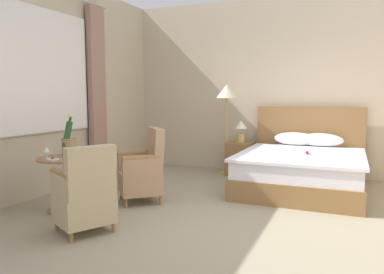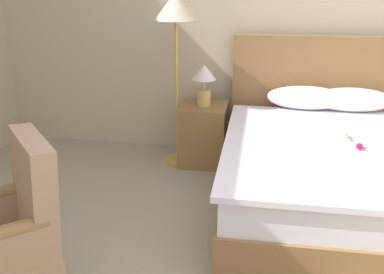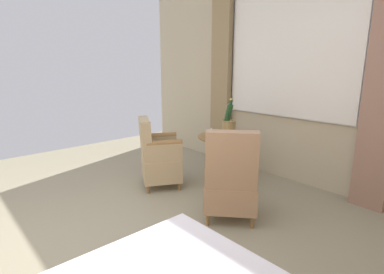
{
  "view_description": "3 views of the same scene",
  "coord_description": "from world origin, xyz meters",
  "px_view_note": "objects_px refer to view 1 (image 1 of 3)",
  "views": [
    {
      "loc": [
        1.06,
        -4.01,
        1.42
      ],
      "look_at": [
        -0.86,
        0.53,
        0.88
      ],
      "focal_mm": 35.0,
      "sensor_mm": 36.0,
      "label": 1
    },
    {
      "loc": [
        -0.21,
        -1.43,
        1.74
      ],
      "look_at": [
        -0.51,
        0.38,
        1.05
      ],
      "focal_mm": 40.0,
      "sensor_mm": 36.0,
      "label": 2
    },
    {
      "loc": [
        0.78,
        2.19,
        1.6
      ],
      "look_at": [
        -0.75,
        0.48,
        1.05
      ],
      "focal_mm": 28.0,
      "sensor_mm": 36.0,
      "label": 3
    }
  ],
  "objects_px": {
    "champagne_bucket": "(69,144)",
    "snack_plate": "(53,159)",
    "bed": "(302,168)",
    "side_table_round": "(66,180)",
    "nightstand": "(240,158)",
    "armchair_by_window": "(143,170)",
    "armchair_facing_bed": "(85,195)",
    "bedside_lamp": "(241,128)",
    "floor_lamp_brass": "(227,97)",
    "wine_glass_near_bucket": "(47,150)",
    "wine_glass_near_edge": "(76,151)"
  },
  "relations": [
    {
      "from": "champagne_bucket",
      "to": "snack_plate",
      "type": "height_order",
      "value": "champagne_bucket"
    },
    {
      "from": "bed",
      "to": "side_table_round",
      "type": "relative_size",
      "value": 3.06
    },
    {
      "from": "nightstand",
      "to": "armchair_by_window",
      "type": "relative_size",
      "value": 0.59
    },
    {
      "from": "champagne_bucket",
      "to": "snack_plate",
      "type": "distance_m",
      "value": 0.31
    },
    {
      "from": "bed",
      "to": "armchair_facing_bed",
      "type": "bearing_deg",
      "value": -123.78
    },
    {
      "from": "side_table_round",
      "to": "snack_plate",
      "type": "distance_m",
      "value": 0.34
    },
    {
      "from": "bed",
      "to": "bedside_lamp",
      "type": "relative_size",
      "value": 5.31
    },
    {
      "from": "armchair_facing_bed",
      "to": "bed",
      "type": "bearing_deg",
      "value": 56.22
    },
    {
      "from": "side_table_round",
      "to": "armchair_by_window",
      "type": "xyz_separation_m",
      "value": [
        0.67,
        0.73,
        0.03
      ]
    },
    {
      "from": "bed",
      "to": "armchair_by_window",
      "type": "relative_size",
      "value": 2.1
    },
    {
      "from": "side_table_round",
      "to": "armchair_facing_bed",
      "type": "relative_size",
      "value": 0.74
    },
    {
      "from": "bed",
      "to": "floor_lamp_brass",
      "type": "distance_m",
      "value": 1.89
    },
    {
      "from": "floor_lamp_brass",
      "to": "wine_glass_near_bucket",
      "type": "xyz_separation_m",
      "value": [
        -1.32,
        -3.01,
        -0.62
      ]
    },
    {
      "from": "floor_lamp_brass",
      "to": "armchair_facing_bed",
      "type": "xyz_separation_m",
      "value": [
        -0.43,
        -3.42,
        -0.99
      ]
    },
    {
      "from": "floor_lamp_brass",
      "to": "wine_glass_near_edge",
      "type": "distance_m",
      "value": 3.14
    },
    {
      "from": "armchair_by_window",
      "to": "wine_glass_near_edge",
      "type": "bearing_deg",
      "value": -121.92
    },
    {
      "from": "nightstand",
      "to": "side_table_round",
      "type": "xyz_separation_m",
      "value": [
        -1.4,
        -2.94,
        0.1
      ]
    },
    {
      "from": "side_table_round",
      "to": "wine_glass_near_edge",
      "type": "bearing_deg",
      "value": -8.96
    },
    {
      "from": "floor_lamp_brass",
      "to": "armchair_by_window",
      "type": "distance_m",
      "value": 2.42
    },
    {
      "from": "nightstand",
      "to": "floor_lamp_brass",
      "type": "height_order",
      "value": "floor_lamp_brass"
    },
    {
      "from": "floor_lamp_brass",
      "to": "armchair_facing_bed",
      "type": "distance_m",
      "value": 3.58
    },
    {
      "from": "bed",
      "to": "armchair_facing_bed",
      "type": "height_order",
      "value": "bed"
    },
    {
      "from": "champagne_bucket",
      "to": "wine_glass_near_edge",
      "type": "bearing_deg",
      "value": -28.36
    },
    {
      "from": "bed",
      "to": "floor_lamp_brass",
      "type": "xyz_separation_m",
      "value": [
        -1.42,
        0.66,
        1.07
      ]
    },
    {
      "from": "bed",
      "to": "bedside_lamp",
      "type": "distance_m",
      "value": 1.45
    },
    {
      "from": "bed",
      "to": "wine_glass_near_bucket",
      "type": "height_order",
      "value": "bed"
    },
    {
      "from": "bed",
      "to": "armchair_by_window",
      "type": "height_order",
      "value": "bed"
    },
    {
      "from": "wine_glass_near_edge",
      "to": "armchair_facing_bed",
      "type": "distance_m",
      "value": 0.79
    },
    {
      "from": "wine_glass_near_bucket",
      "to": "armchair_facing_bed",
      "type": "height_order",
      "value": "armchair_facing_bed"
    },
    {
      "from": "bed",
      "to": "champagne_bucket",
      "type": "xyz_separation_m",
      "value": [
        -2.57,
        -2.16,
        0.5
      ]
    },
    {
      "from": "bedside_lamp",
      "to": "champagne_bucket",
      "type": "bearing_deg",
      "value": -116.18
    },
    {
      "from": "nightstand",
      "to": "wine_glass_near_edge",
      "type": "height_order",
      "value": "wine_glass_near_edge"
    },
    {
      "from": "bed",
      "to": "snack_plate",
      "type": "relative_size",
      "value": 14.39
    },
    {
      "from": "champagne_bucket",
      "to": "snack_plate",
      "type": "xyz_separation_m",
      "value": [
        -0.01,
        -0.27,
        -0.15
      ]
    },
    {
      "from": "bed",
      "to": "snack_plate",
      "type": "bearing_deg",
      "value": -136.71
    },
    {
      "from": "side_table_round",
      "to": "armchair_facing_bed",
      "type": "distance_m",
      "value": 0.88
    },
    {
      "from": "side_table_round",
      "to": "armchair_by_window",
      "type": "distance_m",
      "value": 0.99
    },
    {
      "from": "bedside_lamp",
      "to": "snack_plate",
      "type": "xyz_separation_m",
      "value": [
        -1.42,
        -3.13,
        -0.16
      ]
    },
    {
      "from": "bed",
      "to": "armchair_by_window",
      "type": "bearing_deg",
      "value": -141.22
    },
    {
      "from": "floor_lamp_brass",
      "to": "wine_glass_near_bucket",
      "type": "height_order",
      "value": "floor_lamp_brass"
    },
    {
      "from": "wine_glass_near_bucket",
      "to": "armchair_facing_bed",
      "type": "relative_size",
      "value": 0.15
    },
    {
      "from": "nightstand",
      "to": "bedside_lamp",
      "type": "height_order",
      "value": "bedside_lamp"
    },
    {
      "from": "nightstand",
      "to": "floor_lamp_brass",
      "type": "xyz_separation_m",
      "value": [
        -0.25,
        -0.04,
        1.1
      ]
    },
    {
      "from": "floor_lamp_brass",
      "to": "snack_plate",
      "type": "distance_m",
      "value": 3.37
    },
    {
      "from": "nightstand",
      "to": "bedside_lamp",
      "type": "distance_m",
      "value": 0.55
    },
    {
      "from": "floor_lamp_brass",
      "to": "side_table_round",
      "type": "bearing_deg",
      "value": -111.51
    },
    {
      "from": "side_table_round",
      "to": "champagne_bucket",
      "type": "relative_size",
      "value": 1.32
    },
    {
      "from": "wine_glass_near_bucket",
      "to": "champagne_bucket",
      "type": "bearing_deg",
      "value": 48.57
    },
    {
      "from": "nightstand",
      "to": "side_table_round",
      "type": "bearing_deg",
      "value": -115.4
    },
    {
      "from": "bed",
      "to": "champagne_bucket",
      "type": "distance_m",
      "value": 3.39
    }
  ]
}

